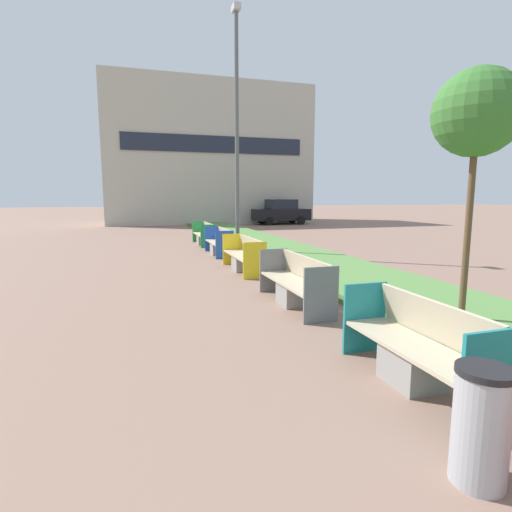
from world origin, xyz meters
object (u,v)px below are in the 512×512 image
(bench_green_frame, at_px, (204,236))
(street_lamp_post, at_px, (237,124))
(bench_teal_frame, at_px, (416,352))
(litter_bin, at_px, (481,425))
(bench_yellow_frame, at_px, (244,257))
(bench_grey_frame, at_px, (296,285))
(parked_car_distant, at_px, (281,212))
(sapling_tree_near, at_px, (477,114))
(bench_blue_frame, at_px, (219,244))

(bench_green_frame, distance_m, street_lamp_post, 5.44)
(bench_teal_frame, xyz_separation_m, litter_bin, (-0.61, -1.44, 0.08))
(bench_yellow_frame, xyz_separation_m, bench_green_frame, (-0.00, 6.52, -0.00))
(bench_grey_frame, relative_size, street_lamp_post, 0.28)
(litter_bin, distance_m, parked_car_distant, 27.56)
(bench_teal_frame, bearing_deg, litter_bin, -112.82)
(sapling_tree_near, bearing_deg, litter_bin, -132.43)
(bench_teal_frame, height_order, bench_green_frame, same)
(bench_yellow_frame, relative_size, sapling_tree_near, 0.61)
(bench_grey_frame, relative_size, parked_car_distant, 0.55)
(street_lamp_post, height_order, parked_car_distant, street_lamp_post)
(litter_bin, bearing_deg, bench_grey_frame, 82.88)
(street_lamp_post, bearing_deg, sapling_tree_near, -81.43)
(bench_teal_frame, xyz_separation_m, sapling_tree_near, (1.95, 1.36, 2.89))
(litter_bin, relative_size, parked_car_distant, 0.20)
(bench_grey_frame, bearing_deg, parked_car_distant, 70.05)
(bench_grey_frame, xyz_separation_m, sapling_tree_near, (1.95, -2.08, 2.88))
(bench_blue_frame, height_order, parked_car_distant, parked_car_distant)
(litter_bin, relative_size, sapling_tree_near, 0.22)
(sapling_tree_near, bearing_deg, street_lamp_post, 98.57)
(bench_blue_frame, distance_m, sapling_tree_near, 9.78)
(bench_green_frame, relative_size, sapling_tree_near, 0.59)
(bench_blue_frame, height_order, street_lamp_post, street_lamp_post)
(sapling_tree_near, bearing_deg, bench_grey_frame, 133.15)
(street_lamp_post, bearing_deg, bench_teal_frame, -93.42)
(sapling_tree_near, bearing_deg, bench_yellow_frame, 108.56)
(bench_blue_frame, bearing_deg, bench_teal_frame, -90.01)
(bench_grey_frame, height_order, bench_green_frame, same)
(bench_blue_frame, bearing_deg, litter_bin, -92.91)
(bench_teal_frame, relative_size, bench_yellow_frame, 0.84)
(street_lamp_post, distance_m, sapling_tree_near, 9.08)
(street_lamp_post, bearing_deg, bench_green_frame, 100.07)
(bench_teal_frame, distance_m, bench_green_frame, 13.69)
(street_lamp_post, height_order, sapling_tree_near, street_lamp_post)
(sapling_tree_near, bearing_deg, bench_green_frame, 98.99)
(parked_car_distant, bearing_deg, bench_blue_frame, -121.56)
(bench_teal_frame, distance_m, sapling_tree_near, 3.75)
(bench_teal_frame, height_order, parked_car_distant, parked_car_distant)
(bench_teal_frame, relative_size, sapling_tree_near, 0.51)
(bench_teal_frame, distance_m, bench_blue_frame, 10.50)
(litter_bin, distance_m, street_lamp_post, 12.45)
(litter_bin, relative_size, street_lamp_post, 0.11)
(bench_teal_frame, relative_size, bench_grey_frame, 0.85)
(bench_teal_frame, height_order, sapling_tree_near, sapling_tree_near)
(bench_grey_frame, height_order, parked_car_distant, parked_car_distant)
(bench_blue_frame, height_order, bench_green_frame, same)
(bench_yellow_frame, bearing_deg, bench_green_frame, 90.01)
(bench_blue_frame, bearing_deg, bench_yellow_frame, -89.94)
(street_lamp_post, distance_m, parked_car_distant, 16.62)
(sapling_tree_near, distance_m, parked_car_distant, 24.28)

